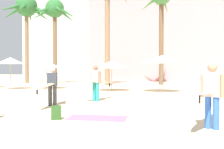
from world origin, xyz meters
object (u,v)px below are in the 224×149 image
(palm_tree_far_left, at_px, (55,14))
(palm_tree_right, at_px, (27,10))
(cafe_umbrella_0, at_px, (112,64))
(person_near_right, at_px, (212,93))
(palm_tree_center, at_px, (161,4))
(cafe_umbrella_4, at_px, (162,59))
(cafe_umbrella_3, at_px, (10,61))
(person_mid_right, at_px, (51,85))
(person_mid_center, at_px, (97,82))
(beach_towel, at_px, (97,118))
(cafe_umbrella_1, at_px, (46,65))
(backpack, at_px, (56,113))

(palm_tree_far_left, height_order, palm_tree_right, palm_tree_right)
(palm_tree_right, bearing_deg, cafe_umbrella_0, -35.13)
(cafe_umbrella_0, height_order, person_near_right, cafe_umbrella_0)
(palm_tree_center, relative_size, person_near_right, 3.18)
(cafe_umbrella_4, bearing_deg, palm_tree_right, 151.28)
(palm_tree_right, bearing_deg, palm_tree_center, 1.47)
(palm_tree_far_left, relative_size, cafe_umbrella_3, 3.69)
(cafe_umbrella_3, xyz_separation_m, person_mid_right, (7.11, -7.33, -1.28))
(person_near_right, relative_size, person_mid_center, 1.19)
(palm_tree_far_left, bearing_deg, person_near_right, -53.53)
(palm_tree_center, height_order, beach_towel, palm_tree_center)
(cafe_umbrella_1, bearing_deg, palm_tree_far_left, 111.21)
(cafe_umbrella_3, xyz_separation_m, cafe_umbrella_4, (11.26, 0.26, 0.02))
(palm_tree_far_left, xyz_separation_m, beach_towel, (9.94, -17.30, -7.34))
(person_mid_center, bearing_deg, cafe_umbrella_1, -115.09)
(palm_tree_far_left, distance_m, cafe_umbrella_0, 12.39)
(palm_tree_right, bearing_deg, cafe_umbrella_4, -28.72)
(palm_tree_center, height_order, backpack, palm_tree_center)
(cafe_umbrella_1, bearing_deg, beach_towel, -55.03)
(palm_tree_center, bearing_deg, person_mid_right, -102.65)
(beach_towel, distance_m, person_near_right, 3.44)
(palm_tree_far_left, relative_size, cafe_umbrella_1, 3.82)
(cafe_umbrella_4, distance_m, backpack, 10.64)
(cafe_umbrella_3, height_order, person_mid_center, cafe_umbrella_3)
(cafe_umbrella_1, xyz_separation_m, cafe_umbrella_4, (8.81, -0.76, 0.30))
(beach_towel, bearing_deg, palm_tree_far_left, 119.88)
(beach_towel, height_order, person_mid_right, person_mid_right)
(palm_tree_far_left, xyz_separation_m, person_mid_center, (8.65, -13.12, -6.42))
(beach_towel, bearing_deg, cafe_umbrella_4, 80.76)
(person_mid_right, height_order, person_mid_center, person_mid_center)
(palm_tree_center, relative_size, cafe_umbrella_1, 4.19)
(cafe_umbrella_0, relative_size, cafe_umbrella_1, 1.05)
(beach_towel, xyz_separation_m, person_near_right, (3.27, -0.57, 0.91))
(palm_tree_far_left, bearing_deg, backpack, -63.67)
(palm_tree_right, height_order, cafe_umbrella_0, palm_tree_right)
(palm_tree_far_left, height_order, palm_tree_center, palm_tree_center)
(cafe_umbrella_0, bearing_deg, person_mid_center, -83.91)
(cafe_umbrella_0, height_order, cafe_umbrella_4, cafe_umbrella_4)
(palm_tree_far_left, bearing_deg, cafe_umbrella_4, -33.78)
(person_mid_center, bearing_deg, cafe_umbrella_0, -152.90)
(person_near_right, height_order, person_mid_right, person_near_right)
(palm_tree_right, bearing_deg, cafe_umbrella_1, -49.69)
(backpack, bearing_deg, cafe_umbrella_1, 3.64)
(palm_tree_far_left, bearing_deg, cafe_umbrella_1, -68.79)
(backpack, bearing_deg, person_mid_center, -23.78)
(backpack, bearing_deg, cafe_umbrella_3, 15.28)
(cafe_umbrella_1, height_order, cafe_umbrella_3, cafe_umbrella_3)
(person_mid_center, bearing_deg, cafe_umbrella_4, 173.22)
(cafe_umbrella_4, relative_size, person_mid_right, 0.98)
(backpack, relative_size, person_mid_center, 0.16)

